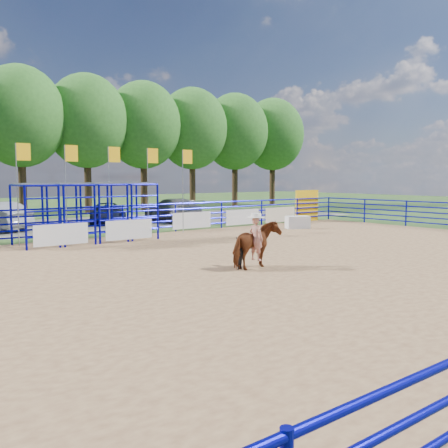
{
  "coord_description": "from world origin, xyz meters",
  "views": [
    {
      "loc": [
        -10.83,
        -11.8,
        2.83
      ],
      "look_at": [
        -0.84,
        1.0,
        1.3
      ],
      "focal_mm": 40.0,
      "sensor_mm": 36.0,
      "label": 1
    }
  ],
  "objects_px": {
    "calf": "(239,253)",
    "car_d": "(173,210)",
    "horse_and_rider": "(256,241)",
    "car_c": "(107,213)",
    "announcer_table": "(298,222)"
  },
  "relations": [
    {
      "from": "car_c",
      "to": "car_d",
      "type": "height_order",
      "value": "car_d"
    },
    {
      "from": "car_c",
      "to": "calf",
      "type": "bearing_deg",
      "value": -77.88
    },
    {
      "from": "calf",
      "to": "announcer_table",
      "type": "bearing_deg",
      "value": -67.14
    },
    {
      "from": "announcer_table",
      "to": "horse_and_rider",
      "type": "bearing_deg",
      "value": -142.24
    },
    {
      "from": "calf",
      "to": "car_c",
      "type": "xyz_separation_m",
      "value": [
        3.24,
        16.51,
        0.15
      ]
    },
    {
      "from": "calf",
      "to": "car_d",
      "type": "height_order",
      "value": "car_d"
    },
    {
      "from": "horse_and_rider",
      "to": "calf",
      "type": "distance_m",
      "value": 0.67
    },
    {
      "from": "calf",
      "to": "car_d",
      "type": "relative_size",
      "value": 0.18
    },
    {
      "from": "car_d",
      "to": "horse_and_rider",
      "type": "bearing_deg",
      "value": 70.28
    },
    {
      "from": "announcer_table",
      "to": "car_d",
      "type": "bearing_deg",
      "value": 110.46
    },
    {
      "from": "horse_and_rider",
      "to": "car_d",
      "type": "bearing_deg",
      "value": 66.5
    },
    {
      "from": "calf",
      "to": "car_c",
      "type": "distance_m",
      "value": 16.83
    },
    {
      "from": "announcer_table",
      "to": "horse_and_rider",
      "type": "relative_size",
      "value": 0.54
    },
    {
      "from": "horse_and_rider",
      "to": "car_d",
      "type": "height_order",
      "value": "horse_and_rider"
    },
    {
      "from": "car_c",
      "to": "car_d",
      "type": "xyz_separation_m",
      "value": [
        3.86,
        -1.37,
        0.12
      ]
    }
  ]
}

